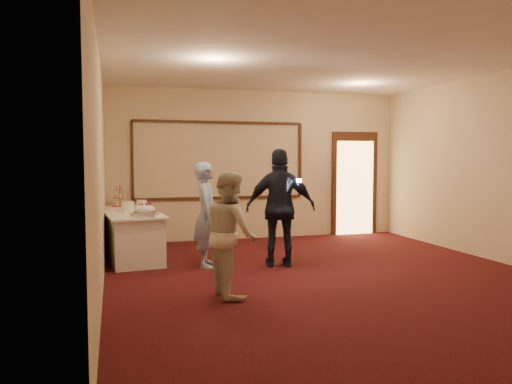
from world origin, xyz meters
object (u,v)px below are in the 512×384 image
Objects in this scene: plate_stack_a at (128,206)px; plate_stack_b at (142,204)px; buffet_table at (131,234)px; pavlova_tray at (145,211)px; cupcake_stand at (120,198)px; tart at (143,211)px; man at (206,215)px; guest at (281,208)px; woman at (231,233)px.

plate_stack_a reaches higher than plate_stack_b.
pavlova_tray is (0.18, -0.78, 0.46)m from buffet_table.
cupcake_stand is 1.23m from tart.
buffet_table is 1.40× the size of man.
guest is (2.21, -1.26, 0.04)m from plate_stack_a.
buffet_table is at bearing -80.10° from cupcake_stand.
plate_stack_a is 1.17× the size of plate_stack_b.
pavlova_tray is at bearing -1.31° from guest.
man is (1.12, -0.98, -0.06)m from plate_stack_a.
buffet_table is 2.86m from woman.
man reaches higher than cupcake_stand.
cupcake_stand is 2.38× the size of plate_stack_b.
woman is at bearing -167.67° from man.
plate_stack_a is at bearing 106.94° from pavlova_tray.
woman is (-0.01, -1.63, -0.04)m from man.
guest is (1.09, 1.35, 0.14)m from woman.
buffet_table is 10.84× the size of plate_stack_a.
pavlova_tray is at bearing -73.06° from plate_stack_a.
man is at bearing -14.10° from pavlova_tray.
plate_stack_a is at bearing -16.71° from guest.
man is at bearing -39.16° from tart.
man is (0.88, -1.42, -0.05)m from plate_stack_b.
guest reaches higher than tart.
plate_stack_b is 0.70m from tart.
pavlova_tray is at bearing 88.47° from man.
plate_stack_a is 0.51m from plate_stack_b.
guest is at bearing -45.60° from woman.
tart is 2.22m from guest.
cupcake_stand is at bearing 99.90° from buffet_table.
woman is 1.74m from guest.
pavlova_tray reaches higher than buffet_table.
plate_stack_a is (0.11, -0.92, -0.06)m from cupcake_stand.
pavlova_tray reaches higher than plate_stack_a.
man reaches higher than plate_stack_a.
plate_stack_a is at bearing 61.40° from man.
plate_stack_a is 2.54m from guest.
pavlova_tray is 2.06m from woman.
plate_stack_b is 3.18m from woman.
buffet_table is at bearing -115.09° from plate_stack_b.
guest is (2.16, -1.29, 0.51)m from buffet_table.
buffet_table is at bearing 24.24° from plate_stack_a.
guest reaches higher than buffet_table.
pavlova_tray is 0.92m from man.
plate_stack_a is (-0.23, 0.76, 0.01)m from pavlova_tray.
tart is at bearing 89.99° from pavlova_tray.
buffet_table is 0.53m from tart.
plate_stack_b is 0.11× the size of man.
woman is at bearing -67.91° from buffet_table.
buffet_table is at bearing -17.64° from guest.
cupcake_stand is 3.18m from guest.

